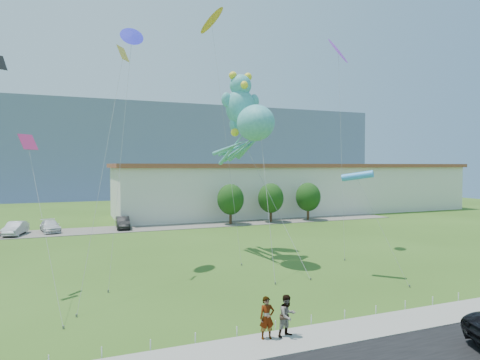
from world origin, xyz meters
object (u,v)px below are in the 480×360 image
warehouse (298,188)px  parked_car_silver (15,228)px  parked_car_black (123,223)px  pedestrian_left (267,318)px  pedestrian_right (287,316)px  parked_car_white (50,226)px  teddy_bear_kite (241,103)px  octopus_kite (249,133)px

warehouse → parked_car_silver: (-41.85, -9.23, -3.31)m
parked_car_silver → parked_car_black: bearing=16.0°
pedestrian_left → pedestrian_right: 1.00m
parked_car_black → parked_car_white: bearing=179.7°
pedestrian_left → parked_car_silver: size_ratio=0.42×
warehouse → parked_car_white: bearing=-167.8°
teddy_bear_kite → pedestrian_right: bearing=-105.1°
parked_car_black → octopus_kite: (7.67, -22.31, 9.83)m
pedestrian_left → parked_car_white: size_ratio=0.40×
warehouse → parked_car_white: warehouse is taller
pedestrian_right → parked_car_silver: (-14.94, 37.09, -0.25)m
warehouse → parked_car_silver: 42.98m
octopus_kite → parked_car_white: bearing=125.0°
octopus_kite → teddy_bear_kite: size_ratio=0.80×
pedestrian_left → pedestrian_right: (0.99, -0.11, 0.00)m
pedestrian_right → pedestrian_left: bearing=159.7°
teddy_bear_kite → parked_car_white: bearing=127.5°
warehouse → parked_car_white: 39.27m
parked_car_silver → parked_car_black: size_ratio=1.01×
warehouse → octopus_kite: size_ratio=4.76×
warehouse → pedestrian_right: 53.65m
parked_car_white → parked_car_black: parked_car_black is taller
teddy_bear_kite → warehouse: bearing=52.6°
warehouse → pedestrian_right: warehouse is taller
parked_car_silver → parked_car_black: 11.92m
parked_car_black → teddy_bear_kite: 25.12m
warehouse → parked_car_black: size_ratio=13.54×
parked_car_silver → parked_car_black: parked_car_silver is taller
warehouse → pedestrian_left: (-27.89, -46.21, -3.06)m
pedestrian_left → octopus_kite: size_ratio=0.15×
pedestrian_left → parked_car_silver: 39.53m
warehouse → parked_car_silver: bearing=-167.6°
parked_car_white → parked_car_black: bearing=-13.0°
pedestrian_right → parked_car_white: (-11.35, 38.07, -0.31)m
pedestrian_left → parked_car_black: size_ratio=0.43×
warehouse → octopus_kite: (-22.26, -31.04, 6.51)m
pedestrian_left → parked_car_white: bearing=112.3°
pedestrian_right → parked_car_silver: bearing=97.8°
parked_car_silver → teddy_bear_kite: bearing=-31.7°
parked_car_white → octopus_kite: 29.55m
parked_car_white → warehouse: bearing=2.5°
pedestrian_right → parked_car_black: (-3.03, 37.58, -0.26)m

